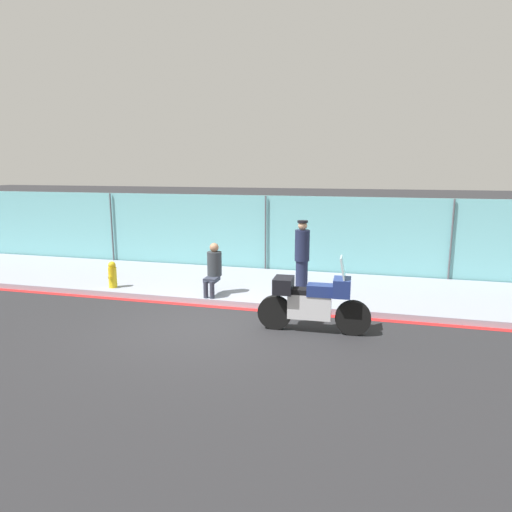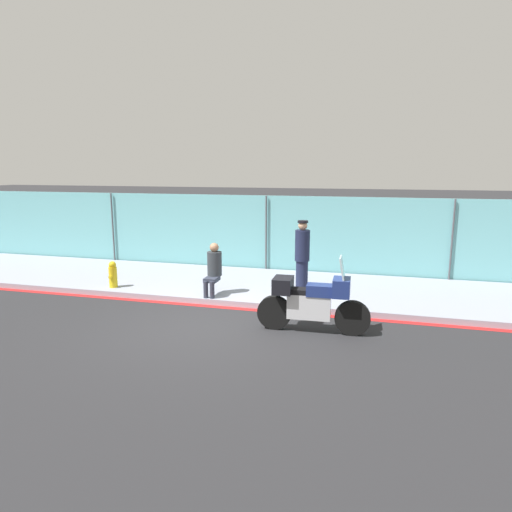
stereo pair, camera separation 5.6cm
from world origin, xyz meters
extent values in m
plane|color=#262628|center=(0.00, 0.00, 0.00)|extent=(120.00, 120.00, 0.00)
cube|color=#8E93A3|center=(0.00, 3.12, 0.07)|extent=(38.21, 3.49, 0.14)
cube|color=red|center=(0.00, 1.29, 0.00)|extent=(38.21, 0.18, 0.01)
cube|color=#6BB2B7|center=(0.00, 4.96, 1.16)|extent=(36.30, 0.08, 2.32)
cylinder|color=#4C4C51|center=(-5.14, 4.86, 1.16)|extent=(0.05, 0.05, 2.32)
cylinder|color=#4C4C51|center=(0.00, 4.86, 1.16)|extent=(0.05, 0.05, 2.32)
cylinder|color=#4C4C51|center=(5.14, 4.86, 1.16)|extent=(0.05, 0.05, 2.32)
cylinder|color=black|center=(2.81, 0.28, 0.34)|extent=(0.68, 0.16, 0.67)
cylinder|color=black|center=(1.30, 0.23, 0.34)|extent=(0.68, 0.16, 0.67)
cube|color=silver|center=(1.98, 0.25, 0.51)|extent=(0.84, 0.31, 0.49)
cube|color=navy|center=(2.19, 0.26, 0.84)|extent=(0.53, 0.33, 0.22)
cube|color=black|center=(1.89, 0.25, 0.80)|extent=(0.61, 0.30, 0.10)
cube|color=navy|center=(2.59, 0.27, 0.92)|extent=(0.34, 0.49, 0.34)
cube|color=silver|center=(2.59, 0.27, 1.30)|extent=(0.12, 0.42, 0.42)
cube|color=black|center=(1.47, 0.24, 0.90)|extent=(0.38, 0.52, 0.30)
cylinder|color=#191E38|center=(1.44, 2.71, 0.51)|extent=(0.30, 0.30, 0.76)
cylinder|color=#191E38|center=(1.44, 2.71, 1.27)|extent=(0.36, 0.36, 0.76)
sphere|color=tan|center=(1.44, 2.71, 1.76)|extent=(0.22, 0.22, 0.22)
cylinder|color=black|center=(1.44, 2.71, 1.86)|extent=(0.26, 0.26, 0.05)
cylinder|color=#2D3342|center=(-0.62, 1.48, 0.34)|extent=(0.11, 0.11, 0.41)
cylinder|color=#2D3342|center=(-0.46, 1.48, 0.34)|extent=(0.11, 0.11, 0.41)
cube|color=#2D3342|center=(-0.54, 1.68, 0.54)|extent=(0.29, 0.41, 0.10)
cylinder|color=#2D3338|center=(-0.54, 1.88, 0.88)|extent=(0.35, 0.35, 0.57)
sphere|color=#A37556|center=(-0.54, 1.88, 1.27)|extent=(0.22, 0.22, 0.22)
cylinder|color=gold|center=(-3.25, 1.77, 0.40)|extent=(0.21, 0.21, 0.52)
sphere|color=gold|center=(-3.25, 1.77, 0.72)|extent=(0.19, 0.19, 0.19)
cylinder|color=gold|center=(-3.25, 1.66, 0.42)|extent=(0.07, 0.08, 0.07)
camera|label=1|loc=(3.13, -8.18, 3.16)|focal=32.00mm
camera|label=2|loc=(3.18, -8.17, 3.16)|focal=32.00mm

